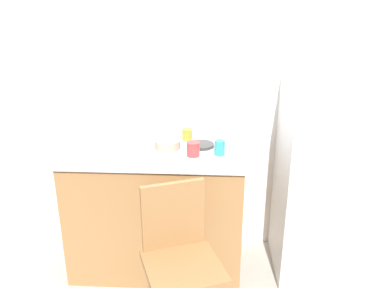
% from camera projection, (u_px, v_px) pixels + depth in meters
% --- Properties ---
extents(back_wall, '(4.80, 0.10, 2.48)m').
position_uv_depth(back_wall, '(212.00, 86.00, 2.80)').
color(back_wall, white).
rests_on(back_wall, ground_plane).
extents(cabinet_base, '(1.15, 0.60, 0.86)m').
position_uv_depth(cabinet_base, '(157.00, 210.00, 2.77)').
color(cabinet_base, olive).
rests_on(cabinet_base, ground_plane).
extents(countertop, '(1.19, 0.64, 0.04)m').
position_uv_depth(countertop, '(155.00, 150.00, 2.61)').
color(countertop, '#B7B7BC').
rests_on(countertop, cabinet_base).
extents(faucet, '(0.02, 0.02, 0.26)m').
position_uv_depth(faucet, '(153.00, 118.00, 2.80)').
color(faucet, '#B7B7BC').
rests_on(faucet, countertop).
extents(refrigerator, '(0.61, 0.58, 1.39)m').
position_uv_depth(refrigerator, '(326.00, 179.00, 2.63)').
color(refrigerator, silver).
rests_on(refrigerator, ground_plane).
extents(chair, '(0.52, 0.52, 0.89)m').
position_uv_depth(chair, '(180.00, 256.00, 2.16)').
color(chair, olive).
rests_on(chair, ground_plane).
extents(dish_tray, '(0.28, 0.20, 0.05)m').
position_uv_depth(dish_tray, '(127.00, 149.00, 2.52)').
color(dish_tray, white).
rests_on(dish_tray, countertop).
extents(terracotta_bowl, '(0.17, 0.17, 0.06)m').
position_uv_depth(terracotta_bowl, '(168.00, 144.00, 2.58)').
color(terracotta_bowl, gray).
rests_on(terracotta_bowl, countertop).
extents(hotplate, '(0.17, 0.17, 0.02)m').
position_uv_depth(hotplate, '(201.00, 145.00, 2.63)').
color(hotplate, '#2D2D2D').
rests_on(hotplate, countertop).
extents(cup_white, '(0.07, 0.07, 0.08)m').
position_uv_depth(cup_white, '(97.00, 143.00, 2.58)').
color(cup_white, white).
rests_on(cup_white, countertop).
extents(cup_orange, '(0.07, 0.07, 0.08)m').
position_uv_depth(cup_orange, '(187.00, 134.00, 2.74)').
color(cup_orange, orange).
rests_on(cup_orange, countertop).
extents(cup_red, '(0.08, 0.08, 0.09)m').
position_uv_depth(cup_red, '(193.00, 149.00, 2.46)').
color(cup_red, red).
rests_on(cup_red, countertop).
extents(cup_teal, '(0.07, 0.07, 0.09)m').
position_uv_depth(cup_teal, '(220.00, 148.00, 2.48)').
color(cup_teal, teal).
rests_on(cup_teal, countertop).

